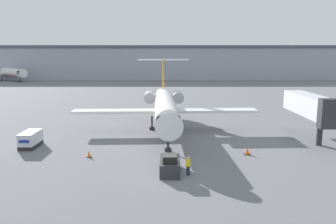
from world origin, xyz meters
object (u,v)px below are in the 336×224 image
(airplane_main, at_px, (164,106))
(worker_near_tug, at_px, (187,165))
(pushback_tug, at_px, (169,165))
(traffic_cone_left, at_px, (88,154))
(airplane_parked_far_left, at_px, (6,72))
(jet_bridge, at_px, (311,106))
(luggage_cart, at_px, (29,139))
(traffic_cone_right, at_px, (246,151))

(airplane_main, height_order, worker_near_tug, airplane_main)
(pushback_tug, height_order, traffic_cone_left, pushback_tug)
(worker_near_tug, xyz_separation_m, airplane_parked_far_left, (-70.32, 110.91, 2.69))
(worker_near_tug, xyz_separation_m, jet_bridge, (16.74, 12.69, 3.52))
(luggage_cart, distance_m, jet_bridge, 35.55)
(luggage_cart, xyz_separation_m, jet_bridge, (35.22, 3.32, 3.52))
(pushback_tug, distance_m, jet_bridge, 22.29)
(pushback_tug, height_order, luggage_cart, pushback_tug)
(pushback_tug, distance_m, airplane_parked_far_left, 129.86)
(luggage_cart, xyz_separation_m, traffic_cone_right, (25.49, -3.05, -0.54))
(airplane_main, bearing_deg, pushback_tug, -88.08)
(jet_bridge, bearing_deg, luggage_cart, -174.62)
(airplane_main, bearing_deg, airplane_parked_far_left, 126.23)
(pushback_tug, height_order, jet_bridge, jet_bridge)
(traffic_cone_left, relative_size, jet_bridge, 0.06)
(traffic_cone_right, height_order, jet_bridge, jet_bridge)
(pushback_tug, bearing_deg, airplane_main, 91.92)
(airplane_main, xyz_separation_m, jet_bridge, (19.01, -5.35, 0.80))
(airplane_parked_far_left, relative_size, jet_bridge, 2.11)
(airplane_main, xyz_separation_m, worker_near_tug, (2.27, -18.04, -2.72))
(luggage_cart, height_order, jet_bridge, jet_bridge)
(airplane_main, height_order, luggage_cart, airplane_main)
(traffic_cone_left, relative_size, airplane_parked_far_left, 0.03)
(traffic_cone_left, xyz_separation_m, airplane_parked_far_left, (-59.85, 105.56, 3.28))
(luggage_cart, relative_size, airplane_parked_far_left, 0.13)
(pushback_tug, bearing_deg, worker_near_tug, -22.82)
(worker_near_tug, xyz_separation_m, traffic_cone_right, (7.01, 6.32, -0.54))
(pushback_tug, distance_m, traffic_cone_right, 10.36)
(airplane_parked_far_left, height_order, jet_bridge, airplane_parked_far_left)
(traffic_cone_right, distance_m, jet_bridge, 12.32)
(traffic_cone_left, bearing_deg, airplane_main, 57.12)
(airplane_main, xyz_separation_m, airplane_parked_far_left, (-68.05, 92.87, -0.03))
(airplane_main, bearing_deg, jet_bridge, -15.71)
(luggage_cart, bearing_deg, traffic_cone_left, -26.71)
(pushback_tug, relative_size, traffic_cone_left, 5.56)
(worker_near_tug, bearing_deg, luggage_cart, 153.09)
(traffic_cone_right, bearing_deg, traffic_cone_left, -176.81)
(airplane_main, height_order, jet_bridge, airplane_main)
(pushback_tug, xyz_separation_m, airplane_parked_far_left, (-68.63, 110.20, 2.87))
(airplane_main, distance_m, pushback_tug, 17.58)
(airplane_parked_far_left, bearing_deg, jet_bridge, -48.44)
(luggage_cart, xyz_separation_m, worker_near_tug, (18.47, -9.38, -0.01))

